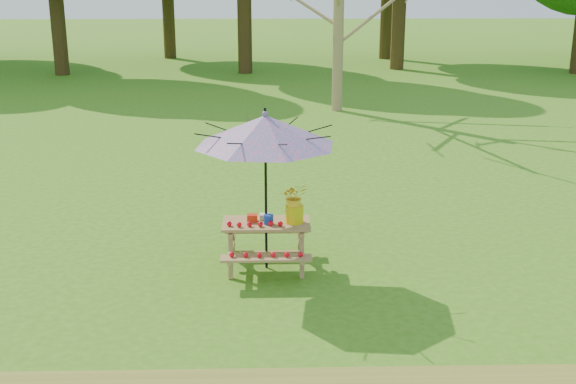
{
  "coord_description": "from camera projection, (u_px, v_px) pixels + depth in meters",
  "views": [
    {
      "loc": [
        4.83,
        -8.84,
        3.92
      ],
      "look_at": [
        5.07,
        0.5,
        1.1
      ],
      "focal_mm": 45.0,
      "sensor_mm": 36.0,
      "label": 1
    }
  ],
  "objects": [
    {
      "name": "patio_umbrella",
      "position": [
        265.0,
        131.0,
        9.5
      ],
      "size": [
        2.36,
        2.36,
        2.25
      ],
      "color": "black",
      "rests_on": "ground"
    },
    {
      "name": "picnic_table",
      "position": [
        266.0,
        246.0,
        9.97
      ],
      "size": [
        1.2,
        1.32,
        0.67
      ],
      "color": "olive",
      "rests_on": "ground"
    },
    {
      "name": "produce_bins",
      "position": [
        262.0,
        218.0,
        9.87
      ],
      "size": [
        0.36,
        0.35,
        0.13
      ],
      "color": "red",
      "rests_on": "picnic_table"
    },
    {
      "name": "tomatoes_row",
      "position": [
        255.0,
        224.0,
        9.69
      ],
      "size": [
        0.77,
        0.13,
        0.07
      ],
      "primitive_type": null,
      "color": "red",
      "rests_on": "picnic_table"
    },
    {
      "name": "flower_bucket",
      "position": [
        294.0,
        202.0,
        9.77
      ],
      "size": [
        0.39,
        0.36,
        0.56
      ],
      "color": "#D7C30B",
      "rests_on": "picnic_table"
    }
  ]
}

